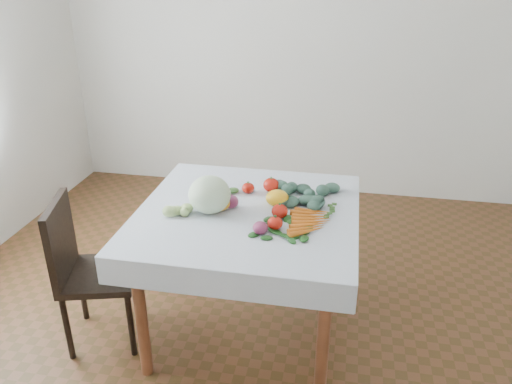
# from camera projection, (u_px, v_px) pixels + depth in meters

# --- Properties ---
(ground) EXTENTS (4.00, 4.00, 0.00)m
(ground) POSITION_uv_depth(u_px,v_px,m) (248.00, 327.00, 2.89)
(ground) COLOR brown
(back_wall) EXTENTS (4.00, 0.04, 2.70)m
(back_wall) POSITION_uv_depth(u_px,v_px,m) (296.00, 38.00, 4.10)
(back_wall) COLOR silver
(back_wall) RESTS_ON ground
(table) EXTENTS (1.00, 1.00, 0.75)m
(table) POSITION_uv_depth(u_px,v_px,m) (248.00, 228.00, 2.61)
(table) COLOR brown
(table) RESTS_ON ground
(tablecloth) EXTENTS (1.12, 1.12, 0.01)m
(tablecloth) POSITION_uv_depth(u_px,v_px,m) (248.00, 211.00, 2.57)
(tablecloth) COLOR white
(tablecloth) RESTS_ON table
(chair) EXTENTS (0.47, 0.47, 0.84)m
(chair) POSITION_uv_depth(u_px,v_px,m) (83.00, 264.00, 2.61)
(chair) COLOR black
(chair) RESTS_ON ground
(cabbage) EXTENTS (0.26, 0.26, 0.19)m
(cabbage) POSITION_uv_depth(u_px,v_px,m) (210.00, 195.00, 2.51)
(cabbage) COLOR beige
(cabbage) RESTS_ON tablecloth
(tomato_a) EXTENTS (0.10, 0.10, 0.08)m
(tomato_a) POSITION_uv_depth(u_px,v_px,m) (271.00, 185.00, 2.76)
(tomato_a) COLOR #AC160B
(tomato_a) RESTS_ON tablecloth
(tomato_b) EXTENTS (0.08, 0.08, 0.06)m
(tomato_b) POSITION_uv_depth(u_px,v_px,m) (248.00, 188.00, 2.75)
(tomato_b) COLOR #AC160B
(tomato_b) RESTS_ON tablecloth
(tomato_c) EXTENTS (0.10, 0.10, 0.07)m
(tomato_c) POSITION_uv_depth(u_px,v_px,m) (280.00, 211.00, 2.48)
(tomato_c) COLOR #AC160B
(tomato_c) RESTS_ON tablecloth
(tomato_d) EXTENTS (0.08, 0.08, 0.06)m
(tomato_d) POSITION_uv_depth(u_px,v_px,m) (275.00, 223.00, 2.38)
(tomato_d) COLOR #AC160B
(tomato_d) RESTS_ON tablecloth
(heirloom_back) EXTENTS (0.13, 0.13, 0.08)m
(heirloom_back) POSITION_uv_depth(u_px,v_px,m) (277.00, 198.00, 2.60)
(heirloom_back) COLOR yellow
(heirloom_back) RESTS_ON tablecloth
(heirloom_front) EXTENTS (0.16, 0.16, 0.09)m
(heirloom_front) POSITION_uv_depth(u_px,v_px,m) (219.00, 202.00, 2.55)
(heirloom_front) COLOR yellow
(heirloom_front) RESTS_ON tablecloth
(onion_a) EXTENTS (0.09, 0.09, 0.07)m
(onion_a) POSITION_uv_depth(u_px,v_px,m) (231.00, 202.00, 2.58)
(onion_a) COLOR #5F1B3B
(onion_a) RESTS_ON tablecloth
(onion_b) EXTENTS (0.08, 0.08, 0.06)m
(onion_b) POSITION_uv_depth(u_px,v_px,m) (260.00, 228.00, 2.34)
(onion_b) COLOR #5F1B3B
(onion_b) RESTS_ON tablecloth
(tomatillo_cluster) EXTENTS (0.17, 0.11, 0.05)m
(tomatillo_cluster) POSITION_uv_depth(u_px,v_px,m) (172.00, 211.00, 2.51)
(tomatillo_cluster) COLOR #BBDE80
(tomatillo_cluster) RESTS_ON tablecloth
(carrot_bunch) EXTENTS (0.20, 0.31, 0.03)m
(carrot_bunch) POSITION_uv_depth(u_px,v_px,m) (309.00, 221.00, 2.44)
(carrot_bunch) COLOR orange
(carrot_bunch) RESTS_ON tablecloth
(kale_bunch) EXTENTS (0.40, 0.30, 0.05)m
(kale_bunch) POSITION_uv_depth(u_px,v_px,m) (305.00, 197.00, 2.66)
(kale_bunch) COLOR #355648
(kale_bunch) RESTS_ON tablecloth
(basil_bunch) EXTENTS (0.27, 0.23, 0.01)m
(basil_bunch) POSITION_uv_depth(u_px,v_px,m) (281.00, 229.00, 2.38)
(basil_bunch) COLOR #174A17
(basil_bunch) RESTS_ON tablecloth
(dill_bunch) EXTENTS (0.23, 0.17, 0.02)m
(dill_bunch) POSITION_uv_depth(u_px,v_px,m) (216.00, 194.00, 2.72)
(dill_bunch) COLOR #497636
(dill_bunch) RESTS_ON tablecloth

